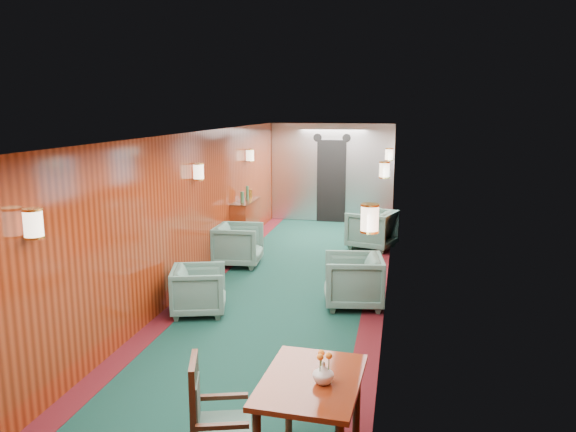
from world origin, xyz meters
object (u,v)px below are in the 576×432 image
at_px(side_chair, 211,415).
at_px(armchair_right_far, 372,229).
at_px(armchair_left_far, 238,245).
at_px(armchair_right_near, 353,281).
at_px(credenza, 245,224).
at_px(dining_table, 311,394).
at_px(armchair_left_near, 199,290).

relative_size(side_chair, armchair_right_far, 1.14).
xyz_separation_m(armchair_left_far, armchair_right_near, (2.18, -1.70, -0.00)).
bearing_deg(side_chair, credenza, 87.03).
bearing_deg(credenza, side_chair, -76.35).
bearing_deg(armchair_right_far, dining_table, 17.59).
relative_size(dining_table, credenza, 0.86).
xyz_separation_m(side_chair, armchair_right_near, (0.71, 4.00, -0.16)).
bearing_deg(armchair_right_near, dining_table, -8.42).
xyz_separation_m(credenza, armchair_right_far, (2.47, 0.46, -0.10)).
bearing_deg(armchair_left_far, armchair_left_near, 179.23).
bearing_deg(side_chair, dining_table, 1.45).
relative_size(side_chair, armchair_right_near, 1.20).
bearing_deg(armchair_right_far, side_chair, 12.05).
height_order(dining_table, armchair_left_near, dining_table).
relative_size(armchair_left_near, armchair_left_far, 0.88).
relative_size(armchair_right_near, armchair_right_far, 0.95).
relative_size(side_chair, armchair_left_far, 1.19).
bearing_deg(credenza, dining_table, -70.26).
bearing_deg(side_chair, armchair_left_near, 95.19).
distance_m(dining_table, armchair_left_near, 3.69).
distance_m(dining_table, armchair_right_far, 7.14).
relative_size(armchair_left_near, armchair_right_far, 0.84).
bearing_deg(armchair_right_near, armchair_left_near, -79.39).
xyz_separation_m(side_chair, armchair_right_far, (0.79, 7.37, -0.14)).
bearing_deg(armchair_left_near, side_chair, -174.41).
bearing_deg(dining_table, side_chair, -158.86).
xyz_separation_m(dining_table, armchair_left_far, (-2.19, 5.46, -0.28)).
xyz_separation_m(armchair_left_near, armchair_right_far, (2.10, 4.08, 0.06)).
relative_size(dining_table, armchair_right_near, 1.32).
bearing_deg(credenza, armchair_right_far, 10.49).
bearing_deg(armchair_right_far, armchair_left_far, -35.21).
bearing_deg(armchair_left_far, credenza, 5.39).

